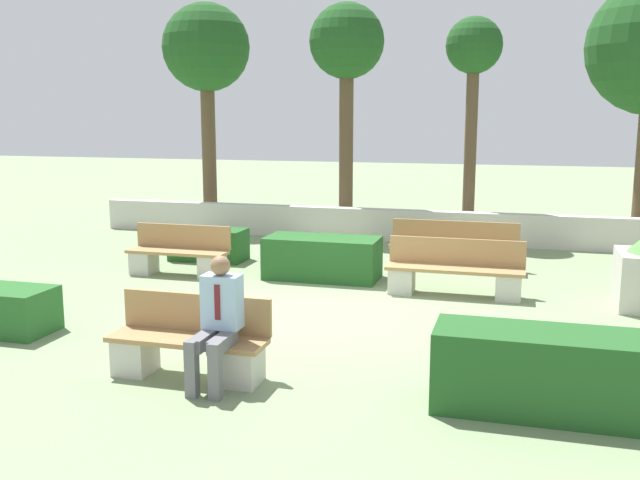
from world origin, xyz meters
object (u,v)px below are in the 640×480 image
at_px(bench_right_side, 179,257).
at_px(bench_front, 189,348).
at_px(tree_center_right, 474,60).
at_px(bench_back, 453,251).
at_px(tree_center_left, 347,50).
at_px(bench_left_side, 455,274).
at_px(tree_leftmost, 206,52).
at_px(person_seated_man, 217,317).

bearing_deg(bench_right_side, bench_front, -64.50).
distance_m(bench_right_side, tree_center_right, 7.38).
bearing_deg(bench_back, bench_front, -120.26).
distance_m(bench_front, tree_center_right, 9.92).
relative_size(bench_front, bench_back, 0.75).
xyz_separation_m(bench_front, tree_center_left, (-0.55, 8.98, 3.71)).
bearing_deg(tree_center_left, bench_left_side, -59.66).
xyz_separation_m(bench_back, tree_leftmost, (-6.15, 3.52, 3.76)).
distance_m(bench_front, bench_back, 6.27).
relative_size(tree_leftmost, tree_center_right, 1.12).
relative_size(bench_front, tree_center_left, 0.33).
bearing_deg(tree_leftmost, bench_left_side, -40.02).
height_order(person_seated_man, tree_leftmost, tree_leftmost).
distance_m(bench_left_side, tree_center_right, 6.02).
relative_size(bench_right_side, person_seated_man, 1.33).
xyz_separation_m(bench_right_side, person_seated_man, (2.64, -4.37, 0.39)).
xyz_separation_m(tree_leftmost, tree_center_left, (3.48, -0.45, -0.06)).
xyz_separation_m(tree_leftmost, tree_center_right, (6.15, -0.37, -0.32)).
bearing_deg(bench_front, bench_right_side, 118.06).
distance_m(bench_back, tree_center_left, 5.49).
bearing_deg(bench_back, bench_left_side, -94.69).
xyz_separation_m(bench_back, tree_center_left, (-2.67, 3.07, 3.69)).
relative_size(bench_front, person_seated_man, 1.28).
bearing_deg(bench_left_side, bench_back, 107.70).
xyz_separation_m(bench_left_side, tree_leftmost, (-6.33, 5.32, 3.76)).
distance_m(bench_back, person_seated_man, 6.30).
height_order(bench_front, person_seated_man, person_seated_man).
distance_m(tree_leftmost, tree_center_left, 3.51).
bearing_deg(bench_back, tree_center_left, 120.44).
height_order(tree_center_left, tree_center_right, tree_center_left).
relative_size(bench_right_side, tree_center_right, 0.37).
bearing_deg(tree_center_left, bench_back, -49.06).
xyz_separation_m(bench_left_side, bench_back, (-0.18, 1.79, 0.01)).
bearing_deg(person_seated_man, tree_center_left, 95.83).
distance_m(bench_left_side, tree_center_left, 6.74).
xyz_separation_m(bench_left_side, tree_center_left, (-2.85, 4.87, 3.70)).
bearing_deg(tree_center_right, bench_front, -103.24).
bearing_deg(tree_leftmost, person_seated_man, -65.24).
bearing_deg(bench_front, bench_back, 70.23).
relative_size(person_seated_man, tree_center_left, 0.26).
bearing_deg(bench_left_side, tree_center_right, 103.92).
bearing_deg(tree_center_right, tree_leftmost, 176.52).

